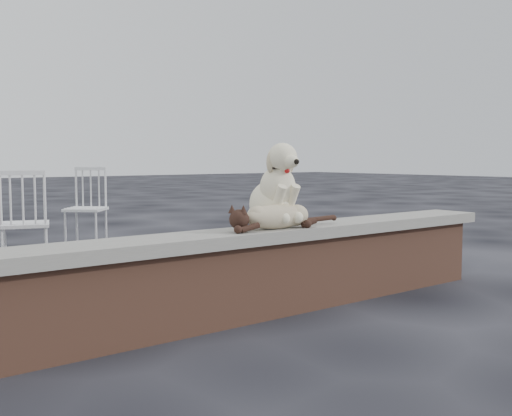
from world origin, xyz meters
TOP-DOWN VIEW (x-y plane):
  - ground at (0.00, 0.00)m, footprint 60.00×60.00m
  - brick_wall at (0.00, 0.00)m, footprint 6.00×0.30m
  - capstone at (0.00, 0.00)m, footprint 6.20×0.40m
  - dog at (1.07, 0.09)m, footprint 0.41×0.52m
  - cat at (0.99, -0.06)m, footprint 1.12×0.34m
  - chair_c at (0.11, 2.43)m, footprint 0.71×0.71m
  - chair_d at (1.18, 3.65)m, footprint 0.79×0.79m

SIDE VIEW (x-z plane):
  - ground at x=0.00m, z-range 0.00..0.00m
  - brick_wall at x=0.00m, z-range 0.00..0.50m
  - chair_c at x=0.11m, z-range 0.00..0.94m
  - chair_d at x=1.18m, z-range 0.00..0.94m
  - capstone at x=0.00m, z-range 0.50..0.58m
  - cat at x=0.99m, z-range 0.58..0.77m
  - dog at x=1.07m, z-range 0.58..1.16m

